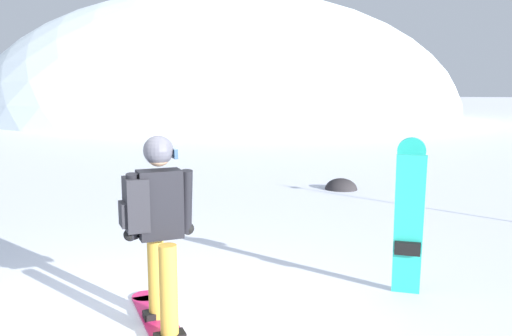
{
  "coord_description": "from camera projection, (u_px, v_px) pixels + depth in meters",
  "views": [
    {
      "loc": [
        1.96,
        -3.48,
        2.09
      ],
      "look_at": [
        0.01,
        3.38,
        1.0
      ],
      "focal_mm": 36.18,
      "sensor_mm": 36.0,
      "label": 1
    }
  ],
  "objects": [
    {
      "name": "rock_dark",
      "position": [
        341.0,
        189.0,
        10.87
      ],
      "size": [
        0.68,
        0.58,
        0.48
      ],
      "color": "#282628",
      "rests_on": "ground"
    },
    {
      "name": "ridge_peak_main",
      "position": [
        218.0,
        118.0,
        38.31
      ],
      "size": [
        34.0,
        30.6,
        17.78
      ],
      "color": "white",
      "rests_on": "ground"
    },
    {
      "name": "snowboarder_main",
      "position": [
        157.0,
        229.0,
        4.36
      ],
      "size": [
        1.26,
        1.49,
        1.71
      ],
      "color": "#D11E5B",
      "rests_on": "ground"
    },
    {
      "name": "spare_snowboard",
      "position": [
        409.0,
        219.0,
        5.1
      ],
      "size": [
        0.28,
        0.39,
        1.62
      ],
      "color": "#23B7A3",
      "rests_on": "ground"
    }
  ]
}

